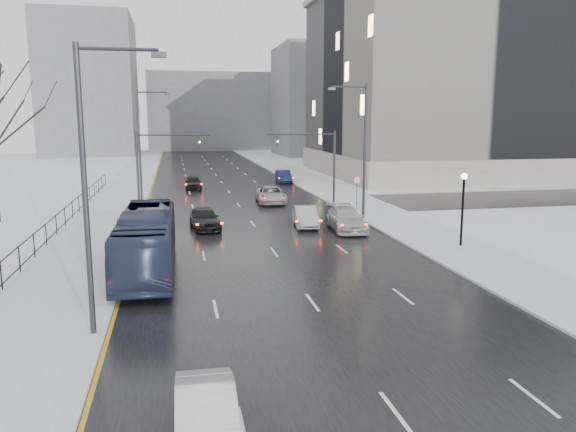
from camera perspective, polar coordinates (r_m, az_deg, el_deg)
road at (r=60.37m, az=-6.22°, el=2.68°), size 16.00×150.00×0.04m
cross_road at (r=48.55m, az=-4.91°, el=0.93°), size 130.00×10.00×0.04m
sidewalk_left at (r=60.33m, az=-16.21°, el=2.39°), size 5.00×150.00×0.16m
sidewalk_right at (r=62.19m, az=3.46°, el=2.99°), size 5.00×150.00×0.16m
park_strip at (r=61.86m, az=-25.01°, el=2.01°), size 14.00×150.00×0.12m
iron_fence at (r=31.32m, az=-25.21°, el=-3.34°), size 0.06×70.00×1.30m
streetlight_r_mid at (r=41.96m, az=7.51°, el=7.16°), size 2.95×0.25×10.00m
streetlight_l_near at (r=19.94m, az=-19.36°, el=3.70°), size 2.95×0.25×10.00m
streetlight_l_far at (r=51.76m, az=-14.62°, el=7.44°), size 2.95×0.25×10.00m
lamppost_r_mid at (r=34.21m, az=17.36°, el=1.68°), size 0.36×0.36×4.28m
mast_signal_right at (r=49.45m, az=3.53°, el=5.88°), size 6.10×0.33×6.50m
mast_signal_left at (r=47.81m, az=-13.78°, el=5.48°), size 6.10×0.33×6.50m
no_uturn_sign at (r=46.34m, az=7.03°, el=3.31°), size 0.60×0.06×2.70m
civic_building at (r=82.34m, az=18.36°, el=11.97°), size 41.00×31.00×24.80m
bldg_far_right at (r=119.47m, az=4.89°, el=11.54°), size 24.00×20.00×22.00m
bldg_far_left at (r=125.91m, az=-19.48°, el=12.31°), size 18.00×22.00×28.00m
bldg_far_center at (r=139.97m, az=-7.73°, el=10.43°), size 30.00×18.00×18.00m
sedan_left_near at (r=13.98m, az=-8.30°, el=-19.64°), size 1.48×4.11×1.35m
bus at (r=28.61m, az=-14.16°, el=-2.51°), size 2.76×11.06×3.07m
sedan_center_near at (r=38.89m, az=-8.45°, el=-0.23°), size 2.19×4.59×1.51m
sedan_right_near at (r=39.47m, az=1.78°, el=-0.04°), size 2.00×4.48×1.43m
sedan_right_cross at (r=50.48m, az=-1.76°, el=2.18°), size 2.74×5.44×1.48m
sedan_right_far at (r=38.33m, az=5.92°, el=-0.31°), size 2.48×5.38×1.52m
sedan_center_far at (r=61.20m, az=-9.61°, el=3.39°), size 1.74×4.24×1.44m
sedan_right_distant at (r=66.47m, az=-0.45°, el=4.05°), size 1.72×4.46×1.45m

